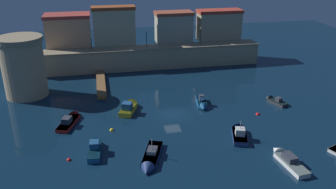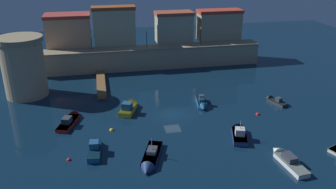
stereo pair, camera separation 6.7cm
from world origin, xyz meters
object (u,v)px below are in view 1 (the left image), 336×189
(moored_boat_0, at_px, (202,103))
(moored_boat_3, at_px, (239,133))
(moored_boat_1, at_px, (150,160))
(moored_boat_4, at_px, (95,147))
(quay_lamp_1, at_px, (146,36))
(quay_lamp_2, at_px, (201,33))
(mooring_buoy_0, at_px, (112,130))
(moored_boat_6, at_px, (129,107))
(mooring_buoy_2, at_px, (258,115))
(moored_boat_8, at_px, (286,159))
(fortress_tower, at_px, (23,67))
(moored_boat_5, at_px, (274,101))
(quay_lamp_0, at_px, (91,40))
(moored_boat_7, at_px, (71,119))
(mooring_buoy_1, at_px, (69,160))

(moored_boat_0, bearing_deg, moored_boat_3, 20.25)
(moored_boat_1, xyz_separation_m, moored_boat_4, (-6.61, 3.93, 0.18))
(quay_lamp_1, bearing_deg, moored_boat_1, -97.61)
(quay_lamp_2, bearing_deg, mooring_buoy_0, -127.64)
(quay_lamp_2, xyz_separation_m, mooring_buoy_0, (-20.91, -27.11, -7.03))
(moored_boat_0, relative_size, moored_boat_6, 0.81)
(quay_lamp_2, height_order, moored_boat_6, quay_lamp_2)
(moored_boat_1, bearing_deg, mooring_buoy_2, 136.79)
(moored_boat_0, relative_size, moored_boat_8, 0.74)
(fortress_tower, distance_m, mooring_buoy_0, 21.91)
(moored_boat_5, bearing_deg, mooring_buoy_2, 108.22)
(moored_boat_0, height_order, moored_boat_3, moored_boat_3)
(moored_boat_6, relative_size, moored_boat_8, 0.92)
(moored_boat_0, xyz_separation_m, moored_boat_3, (2.27, -10.58, -0.04))
(quay_lamp_0, height_order, moored_boat_0, quay_lamp_0)
(moored_boat_7, height_order, mooring_buoy_1, moored_boat_7)
(moored_boat_7, xyz_separation_m, mooring_buoy_1, (0.26, -10.65, -0.38))
(moored_boat_7, bearing_deg, mooring_buoy_1, -159.72)
(mooring_buoy_0, xyz_separation_m, mooring_buoy_1, (-5.58, -6.67, 0.00))
(quay_lamp_2, bearing_deg, mooring_buoy_2, -85.95)
(quay_lamp_0, relative_size, moored_boat_5, 0.67)
(quay_lamp_1, height_order, moored_boat_8, quay_lamp_1)
(moored_boat_4, xyz_separation_m, moored_boat_5, (29.87, 9.61, -0.18))
(moored_boat_7, bearing_deg, moored_boat_8, -102.73)
(fortress_tower, distance_m, moored_boat_7, 15.36)
(mooring_buoy_0, bearing_deg, moored_boat_7, 145.74)
(moored_boat_0, height_order, mooring_buoy_0, moored_boat_0)
(mooring_buoy_1, bearing_deg, quay_lamp_0, 84.56)
(mooring_buoy_2, bearing_deg, fortress_tower, 157.22)
(moored_boat_3, height_order, moored_boat_5, moored_boat_3)
(quay_lamp_2, height_order, moored_boat_5, quay_lamp_2)
(moored_boat_3, bearing_deg, fortress_tower, 72.97)
(quay_lamp_1, distance_m, moored_boat_5, 29.91)
(moored_boat_1, relative_size, moored_boat_3, 1.25)
(quay_lamp_1, relative_size, moored_boat_4, 0.63)
(quay_lamp_0, xyz_separation_m, moored_boat_5, (29.87, -22.57, -6.32))
(moored_boat_0, bearing_deg, moored_boat_7, -77.49)
(quay_lamp_2, relative_size, moored_boat_4, 0.62)
(moored_boat_8, height_order, mooring_buoy_2, moored_boat_8)
(quay_lamp_0, height_order, moored_boat_1, quay_lamp_0)
(fortress_tower, relative_size, moored_boat_4, 1.80)
(mooring_buoy_0, relative_size, mooring_buoy_2, 0.98)
(mooring_buoy_1, bearing_deg, moored_boat_4, 26.43)
(moored_boat_8, bearing_deg, moored_boat_7, 53.02)
(moored_boat_3, relative_size, moored_boat_6, 0.97)
(moored_boat_6, height_order, moored_boat_7, moored_boat_6)
(moored_boat_5, height_order, moored_boat_8, moored_boat_8)
(fortress_tower, distance_m, moored_boat_3, 37.98)
(quay_lamp_2, distance_m, mooring_buoy_0, 34.95)
(mooring_buoy_0, height_order, mooring_buoy_2, mooring_buoy_2)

